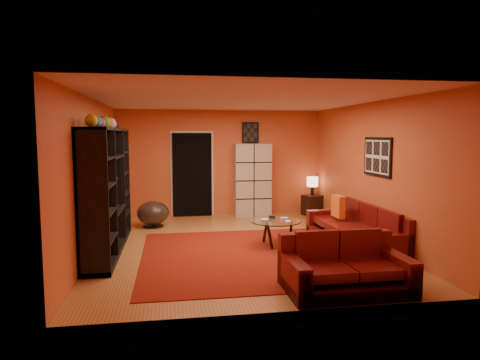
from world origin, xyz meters
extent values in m
plane|color=#935B2D|center=(0.00, 0.00, 0.00)|extent=(6.00, 6.00, 0.00)
plane|color=white|center=(0.00, 0.00, 2.60)|extent=(6.00, 6.00, 0.00)
plane|color=#C0502A|center=(0.00, 3.00, 1.30)|extent=(6.00, 0.00, 6.00)
plane|color=#C0502A|center=(0.00, -3.00, 1.30)|extent=(6.00, 0.00, 6.00)
plane|color=#C0502A|center=(-2.50, 0.00, 1.30)|extent=(0.00, 6.00, 6.00)
plane|color=#C0502A|center=(2.50, 0.00, 1.30)|extent=(0.00, 6.00, 6.00)
cube|color=#5F120A|center=(0.10, -0.70, 0.01)|extent=(3.60, 3.60, 0.01)
cube|color=black|center=(-0.70, 2.96, 1.02)|extent=(0.95, 0.10, 2.04)
cube|color=black|center=(2.48, -0.30, 1.60)|extent=(0.03, 1.00, 0.70)
cube|color=black|center=(0.75, 2.98, 2.05)|extent=(0.42, 0.03, 0.52)
cube|color=black|center=(-2.27, 0.00, 1.05)|extent=(0.45, 3.00, 2.10)
imported|color=black|center=(-2.23, 0.06, 0.99)|extent=(0.95, 0.12, 0.55)
cube|color=#49090B|center=(2.05, -0.37, 0.16)|extent=(1.03, 2.45, 0.32)
cube|color=#49090B|center=(2.46, -0.36, 0.42)|extent=(0.22, 2.43, 0.85)
cube|color=#49090B|center=(2.07, -1.49, 0.31)|extent=(1.00, 0.20, 0.62)
cube|color=#49090B|center=(2.03, 0.76, 0.31)|extent=(1.00, 0.20, 0.62)
cube|color=#49090B|center=(2.02, -1.06, 0.47)|extent=(0.79, 0.68, 0.12)
cube|color=#49090B|center=(2.01, -0.37, 0.47)|extent=(0.79, 0.68, 0.12)
cube|color=#49090B|center=(2.00, 0.32, 0.47)|extent=(0.79, 0.68, 0.12)
cube|color=#49090B|center=(0.99, -2.50, 0.16)|extent=(1.57, 0.95, 0.32)
cube|color=#49090B|center=(0.98, -2.12, 0.42)|extent=(1.56, 0.20, 0.85)
cube|color=#49090B|center=(1.67, -2.49, 0.31)|extent=(0.19, 0.93, 0.62)
cube|color=#49090B|center=(0.30, -2.51, 0.31)|extent=(0.19, 0.93, 0.62)
cube|color=#49090B|center=(1.29, -2.54, 0.47)|extent=(0.59, 0.72, 0.12)
cube|color=#49090B|center=(0.69, -2.54, 0.47)|extent=(0.59, 0.72, 0.12)
cube|color=orange|center=(1.95, 0.18, 0.63)|extent=(0.12, 0.42, 0.42)
cylinder|color=silver|center=(0.64, -0.16, 0.46)|extent=(0.91, 0.91, 0.02)
cylinder|color=black|center=(0.92, -0.17, 0.23)|extent=(0.05, 0.05, 0.44)
cylinder|color=black|center=(0.51, 0.09, 0.23)|extent=(0.05, 0.05, 0.44)
cylinder|color=black|center=(0.48, -0.39, 0.23)|extent=(0.05, 0.05, 0.44)
cube|color=#B4B0A6|center=(0.78, 2.80, 0.89)|extent=(0.89, 0.40, 1.78)
cylinder|color=black|center=(-1.61, 1.81, 0.02)|extent=(0.44, 0.44, 0.03)
cylinder|color=black|center=(-1.61, 1.81, 0.10)|extent=(0.06, 0.06, 0.15)
ellipsoid|color=#47403E|center=(-1.61, 1.81, 0.31)|extent=(0.69, 0.69, 0.52)
cube|color=black|center=(2.25, 2.60, 0.25)|extent=(0.51, 0.51, 0.50)
cylinder|color=black|center=(2.25, 2.60, 0.61)|extent=(0.08, 0.08, 0.22)
cylinder|color=#FFC58C|center=(2.25, 2.60, 0.84)|extent=(0.28, 0.28, 0.24)
camera|label=1|loc=(-1.18, -7.51, 1.99)|focal=32.00mm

